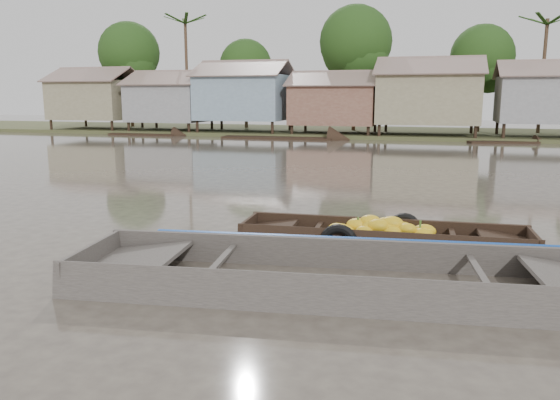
# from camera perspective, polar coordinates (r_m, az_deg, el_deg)

# --- Properties ---
(ground) EXTENTS (120.00, 120.00, 0.00)m
(ground) POSITION_cam_1_polar(r_m,az_deg,el_deg) (9.76, -3.96, -6.05)
(ground) COLOR #443C34
(ground) RESTS_ON ground
(riverbank) EXTENTS (120.00, 12.47, 10.22)m
(riverbank) POSITION_cam_1_polar(r_m,az_deg,el_deg) (40.63, 16.11, 10.76)
(riverbank) COLOR #384723
(riverbank) RESTS_ON ground
(banana_boat) EXTENTS (5.59, 1.62, 0.77)m
(banana_boat) POSITION_cam_1_polar(r_m,az_deg,el_deg) (10.77, 10.35, -3.74)
(banana_boat) COLOR black
(banana_boat) RESTS_ON ground
(viewer_boat) EXTENTS (8.37, 3.09, 0.66)m
(viewer_boat) POSITION_cam_1_polar(r_m,az_deg,el_deg) (8.26, 6.92, -8.72)
(viewer_boat) COLOR #3B3632
(viewer_boat) RESTS_ON ground
(distant_boats) EXTENTS (45.79, 15.67, 0.35)m
(distant_boats) POSITION_cam_1_polar(r_m,az_deg,el_deg) (33.27, 8.26, 5.76)
(distant_boats) COLOR black
(distant_boats) RESTS_ON ground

